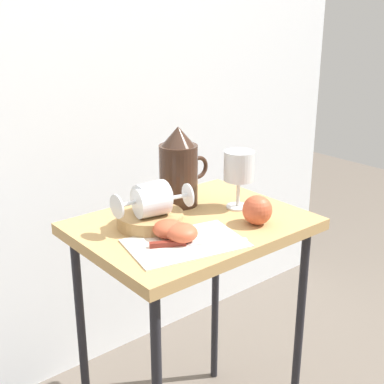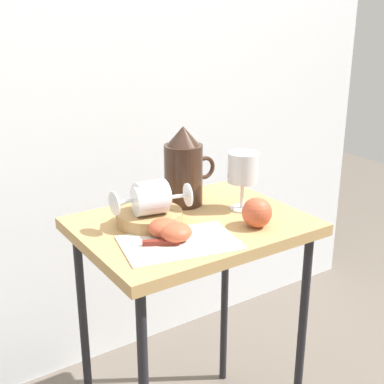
{
  "view_description": "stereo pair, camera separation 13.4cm",
  "coord_description": "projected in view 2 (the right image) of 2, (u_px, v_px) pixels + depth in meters",
  "views": [
    {
      "loc": [
        -0.81,
        -0.98,
        1.25
      ],
      "look_at": [
        0.0,
        0.0,
        0.8
      ],
      "focal_mm": 49.33,
      "sensor_mm": 36.0,
      "label": 1
    },
    {
      "loc": [
        -0.7,
        -1.06,
        1.25
      ],
      "look_at": [
        0.0,
        0.0,
        0.8
      ],
      "focal_mm": 49.33,
      "sensor_mm": 36.0,
      "label": 2
    }
  ],
  "objects": [
    {
      "name": "knife",
      "position": [
        177.0,
        243.0,
        1.22
      ],
      "size": [
        0.21,
        0.13,
        0.01
      ],
      "color": "silver",
      "rests_on": "linen_napkin"
    },
    {
      "name": "apple_whole",
      "position": [
        257.0,
        213.0,
        1.32
      ],
      "size": [
        0.08,
        0.08,
        0.08
      ],
      "primitive_type": "sphere",
      "color": "#C15133",
      "rests_on": "table"
    },
    {
      "name": "basket_tray",
      "position": [
        149.0,
        218.0,
        1.35
      ],
      "size": [
        0.17,
        0.17,
        0.03
      ],
      "primitive_type": "cylinder",
      "color": "#AD8451",
      "rests_on": "table"
    },
    {
      "name": "table",
      "position": [
        192.0,
        248.0,
        1.4
      ],
      "size": [
        0.58,
        0.44,
        0.72
      ],
      "color": "tan",
      "rests_on": "ground_plane"
    },
    {
      "name": "linen_napkin",
      "position": [
        179.0,
        243.0,
        1.24
      ],
      "size": [
        0.3,
        0.23,
        0.0
      ],
      "primitive_type": "cube",
      "rotation": [
        0.0,
        0.0,
        -0.22
      ],
      "color": "silver",
      "rests_on": "table"
    },
    {
      "name": "apple_half_left",
      "position": [
        176.0,
        232.0,
        1.24
      ],
      "size": [
        0.08,
        0.08,
        0.04
      ],
      "primitive_type": "ellipsoid",
      "color": "#C15133",
      "rests_on": "linen_napkin"
    },
    {
      "name": "wine_glass_upright",
      "position": [
        243.0,
        170.0,
        1.41
      ],
      "size": [
        0.08,
        0.08,
        0.16
      ],
      "color": "silver",
      "rests_on": "table"
    },
    {
      "name": "curtain_drape",
      "position": [
        100.0,
        116.0,
        1.74
      ],
      "size": [
        2.4,
        0.03,
        1.81
      ],
      "primitive_type": "cube",
      "color": "white",
      "rests_on": "ground_plane"
    },
    {
      "name": "apple_half_right",
      "position": [
        164.0,
        228.0,
        1.26
      ],
      "size": [
        0.08,
        0.08,
        0.04
      ],
      "primitive_type": "ellipsoid",
      "color": "#C15133",
      "rests_on": "linen_napkin"
    },
    {
      "name": "wine_glass_tipped_far",
      "position": [
        150.0,
        196.0,
        1.33
      ],
      "size": [
        0.14,
        0.08,
        0.08
      ],
      "color": "silver",
      "rests_on": "basket_tray"
    },
    {
      "name": "wine_glass_tipped_near",
      "position": [
        152.0,
        200.0,
        1.31
      ],
      "size": [
        0.15,
        0.09,
        0.07
      ],
      "color": "silver",
      "rests_on": "basket_tray"
    },
    {
      "name": "pitcher",
      "position": [
        184.0,
        173.0,
        1.46
      ],
      "size": [
        0.16,
        0.11,
        0.22
      ],
      "color": "#382319",
      "rests_on": "table"
    }
  ]
}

